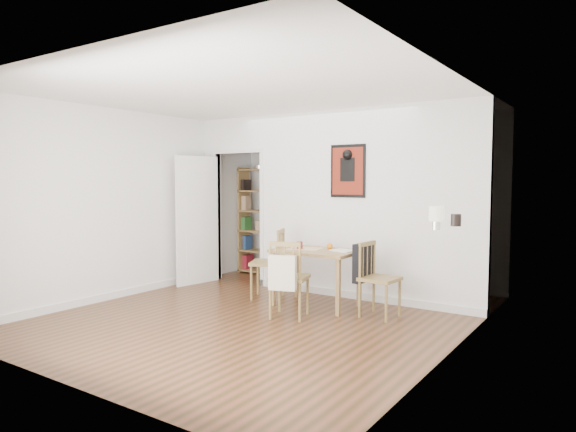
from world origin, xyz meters
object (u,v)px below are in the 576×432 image
Objects in this scene: notebook at (343,251)px; ceramic_jar_b at (456,219)px; dining_table at (316,257)px; red_glass at (300,245)px; bookshelf at (260,221)px; chair_right at (378,278)px; chair_front at (289,278)px; mantel_lamp at (437,215)px; fireplace at (453,281)px; orange_fruit at (330,246)px; chair_left at (268,263)px; ceramic_jar_a at (456,220)px.

notebook is 1.57m from ceramic_jar_b.
dining_table is 0.26m from red_glass.
bookshelf is 2.36m from red_glass.
chair_right reaches higher than notebook.
mantel_lamp reaches higher than chair_front.
mantel_lamp is at bearing -98.47° from fireplace.
dining_table is 1.20× the size of chair_right.
fireplace is at bearing -18.92° from orange_fruit.
bookshelf is at bearing 143.78° from dining_table.
red_glass is 0.91× the size of ceramic_jar_b.
dining_table is 4.80× the size of mantel_lamp.
chair_right reaches higher than dining_table.
red_glass is 0.44× the size of mantel_lamp.
ceramic_jar_b is at bearing -4.43° from chair_left.
fireplace is (1.87, 0.19, 0.15)m from chair_front.
dining_table is at bearing -166.83° from notebook.
red_glass is at bearing 176.16° from ceramic_jar_b.
ceramic_jar_b is at bearing -5.76° from dining_table.
dining_table is 9.95× the size of ceramic_jar_b.
red_glass is at bearing -151.60° from orange_fruit.
notebook is at bearing 169.76° from ceramic_jar_b.
ceramic_jar_b is (2.61, -0.20, 0.73)m from chair_left.
orange_fruit reaches higher than dining_table.
mantel_lamp is at bearing -30.36° from orange_fruit.
mantel_lamp is at bearing -6.54° from chair_front.
ceramic_jar_a is (0.99, -0.34, 0.76)m from chair_right.
orange_fruit is 0.62× the size of ceramic_jar_a.
fireplace is at bearing -13.86° from dining_table.
orange_fruit is at bearing 161.08° from fireplace.
dining_table is 0.90m from chair_right.
chair_left reaches higher than red_glass.
chair_front is 0.50× the size of bookshelf.
notebook is (0.33, 0.73, 0.27)m from chair_front.
chair_right is 1.06m from chair_front.
ceramic_jar_b reaches higher than chair_front.
dining_table is 3.69× the size of notebook.
mantel_lamp is 2.07× the size of ceramic_jar_b.
ceramic_jar_b is (-0.07, 0.28, 0.60)m from fireplace.
bookshelf is at bearing 149.50° from notebook.
red_glass is (-0.22, -0.05, 0.14)m from dining_table.
bookshelf is 17.10× the size of ceramic_jar_b.
chair_front reaches higher than notebook.
chair_front is 0.85m from notebook.
ceramic_jar_a is (1.52, -0.46, 0.48)m from notebook.
dining_table is 0.86× the size of fireplace.
ceramic_jar_a is at bearing -25.49° from bookshelf.
mantel_lamp is (1.83, -0.86, 0.65)m from dining_table.
ceramic_jar_b reaches higher than chair_left.
chair_front is 8.58× the size of ceramic_jar_b.
chair_right is 1.10m from fireplace.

